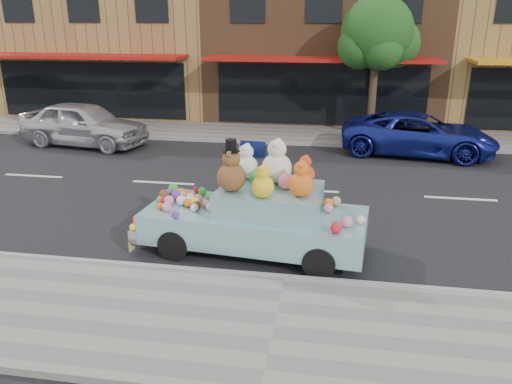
% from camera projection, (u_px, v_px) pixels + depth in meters
% --- Properties ---
extents(ground, '(120.00, 120.00, 0.00)m').
position_uv_depth(ground, '(305.00, 191.00, 13.46)').
color(ground, black).
rests_on(ground, ground).
extents(near_sidewalk, '(60.00, 3.00, 0.12)m').
position_uv_depth(near_sidewalk, '(274.00, 329.00, 7.39)').
color(near_sidewalk, gray).
rests_on(near_sidewalk, ground).
extents(far_sidewalk, '(60.00, 3.00, 0.12)m').
position_uv_depth(far_sidewalk, '(317.00, 135.00, 19.49)').
color(far_sidewalk, gray).
rests_on(far_sidewalk, ground).
extents(near_kerb, '(60.00, 0.12, 0.13)m').
position_uv_depth(near_kerb, '(285.00, 279.00, 8.79)').
color(near_kerb, gray).
rests_on(near_kerb, ground).
extents(far_kerb, '(60.00, 0.12, 0.13)m').
position_uv_depth(far_kerb, '(315.00, 144.00, 18.10)').
color(far_kerb, gray).
rests_on(far_kerb, ground).
extents(storefront_left, '(10.00, 9.80, 7.30)m').
position_uv_depth(storefront_left, '(125.00, 34.00, 24.94)').
color(storefront_left, olive).
rests_on(storefront_left, ground).
extents(storefront_mid, '(10.00, 9.80, 7.30)m').
position_uv_depth(storefront_mid, '(326.00, 35.00, 23.40)').
color(storefront_mid, brown).
rests_on(storefront_mid, ground).
extents(street_tree, '(3.00, 2.70, 5.22)m').
position_uv_depth(street_tree, '(377.00, 38.00, 18.02)').
color(street_tree, '#38281C').
rests_on(street_tree, ground).
extents(car_silver, '(4.90, 2.61, 1.59)m').
position_uv_depth(car_silver, '(84.00, 124.00, 17.94)').
color(car_silver, silver).
rests_on(car_silver, ground).
extents(car_blue, '(5.33, 3.03, 1.40)m').
position_uv_depth(car_blue, '(419.00, 134.00, 16.77)').
color(car_blue, navy).
rests_on(car_blue, ground).
extents(art_car, '(4.63, 2.17, 2.34)m').
position_uv_depth(art_car, '(256.00, 213.00, 9.75)').
color(art_car, black).
rests_on(art_car, ground).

